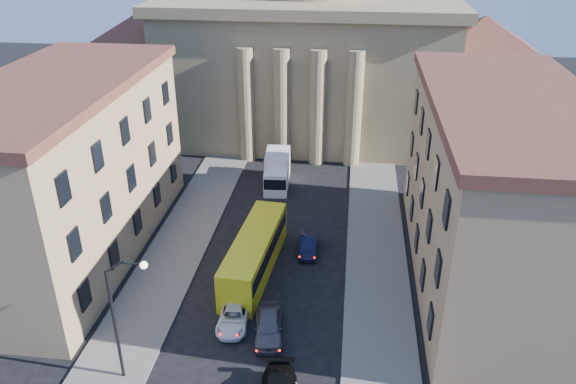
{
  "coord_description": "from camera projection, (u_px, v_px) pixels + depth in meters",
  "views": [
    {
      "loc": [
        5.79,
        -16.74,
        26.21
      ],
      "look_at": [
        1.76,
        17.21,
        8.94
      ],
      "focal_mm": 35.0,
      "sensor_mm": 36.0,
      "label": 1
    }
  ],
  "objects": [
    {
      "name": "car_left_mid",
      "position": [
        234.0,
        317.0,
        39.4
      ],
      "size": [
        2.31,
        4.6,
        1.25
      ],
      "primitive_type": "imported",
      "rotation": [
        0.0,
        0.0,
        0.05
      ],
      "color": "white",
      "rests_on": "ground"
    },
    {
      "name": "car_right_far",
      "position": [
        269.0,
        326.0,
        38.27
      ],
      "size": [
        2.49,
        4.86,
        1.58
      ],
      "primitive_type": "imported",
      "rotation": [
        0.0,
        0.0,
        0.14
      ],
      "color": "#515055",
      "rests_on": "ground"
    },
    {
      "name": "church",
      "position": [
        310.0,
        36.0,
        71.08
      ],
      "size": [
        68.02,
        28.76,
        36.6
      ],
      "color": "#857451",
      "rests_on": "ground"
    },
    {
      "name": "building_left",
      "position": [
        64.0,
        170.0,
        45.21
      ],
      "size": [
        11.6,
        26.6,
        14.7
      ],
      "color": "tan",
      "rests_on": "ground"
    },
    {
      "name": "sidewalk_right",
      "position": [
        378.0,
        297.0,
        42.3
      ],
      "size": [
        5.0,
        60.0,
        0.15
      ],
      "primitive_type": "cube",
      "color": "#63605A",
      "rests_on": "ground"
    },
    {
      "name": "city_bus",
      "position": [
        255.0,
        252.0,
        44.65
      ],
      "size": [
        3.7,
        11.93,
        3.31
      ],
      "rotation": [
        0.0,
        0.0,
        -0.09
      ],
      "color": "yellow",
      "rests_on": "ground"
    },
    {
      "name": "box_truck",
      "position": [
        277.0,
        171.0,
        58.88
      ],
      "size": [
        2.78,
        6.29,
        3.38
      ],
      "rotation": [
        0.0,
        0.0,
        0.06
      ],
      "color": "silver",
      "rests_on": "ground"
    },
    {
      "name": "street_lamp",
      "position": [
        121.0,
        310.0,
        32.71
      ],
      "size": [
        2.62,
        0.44,
        8.83
      ],
      "color": "black",
      "rests_on": "ground"
    },
    {
      "name": "building_right",
      "position": [
        499.0,
        192.0,
        41.63
      ],
      "size": [
        11.6,
        26.6,
        14.7
      ],
      "color": "tan",
      "rests_on": "ground"
    },
    {
      "name": "car_right_distant",
      "position": [
        309.0,
        245.0,
        47.73
      ],
      "size": [
        1.5,
        4.11,
        1.34
      ],
      "primitive_type": "imported",
      "rotation": [
        0.0,
        0.0,
        0.02
      ],
      "color": "black",
      "rests_on": "ground"
    },
    {
      "name": "sidewalk_left",
      "position": [
        160.0,
        281.0,
        44.09
      ],
      "size": [
        5.0,
        60.0,
        0.15
      ],
      "primitive_type": "cube",
      "color": "#63605A",
      "rests_on": "ground"
    }
  ]
}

